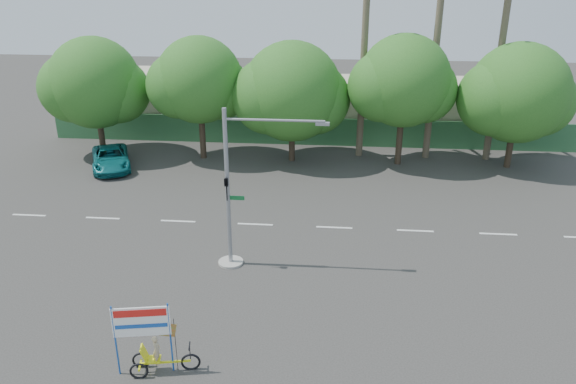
{
  "coord_description": "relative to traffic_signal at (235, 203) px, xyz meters",
  "views": [
    {
      "loc": [
        2.01,
        -17.38,
        12.38
      ],
      "look_at": [
        0.04,
        4.0,
        3.5
      ],
      "focal_mm": 35.0,
      "sensor_mm": 36.0,
      "label": 1
    }
  ],
  "objects": [
    {
      "name": "ground",
      "position": [
        2.2,
        -3.98,
        -2.92
      ],
      "size": [
        120.0,
        120.0,
        0.0
      ],
      "primitive_type": "plane",
      "color": "#33302D",
      "rests_on": "ground"
    },
    {
      "name": "fence",
      "position": [
        2.2,
        17.52,
        -1.92
      ],
      "size": [
        38.0,
        0.08,
        2.0
      ],
      "primitive_type": "cube",
      "color": "#336B3D",
      "rests_on": "ground"
    },
    {
      "name": "building_left",
      "position": [
        -7.8,
        22.02,
        -0.92
      ],
      "size": [
        12.0,
        8.0,
        4.0
      ],
      "primitive_type": "cube",
      "color": "beige",
      "rests_on": "ground"
    },
    {
      "name": "building_right",
      "position": [
        10.2,
        22.02,
        -1.12
      ],
      "size": [
        14.0,
        8.0,
        3.6
      ],
      "primitive_type": "cube",
      "color": "beige",
      "rests_on": "ground"
    },
    {
      "name": "tree_far_left",
      "position": [
        -11.85,
        14.02,
        1.84
      ],
      "size": [
        7.14,
        6.0,
        7.96
      ],
      "color": "#473828",
      "rests_on": "ground"
    },
    {
      "name": "tree_left",
      "position": [
        -4.85,
        14.02,
        2.14
      ],
      "size": [
        6.66,
        5.6,
        8.07
      ],
      "color": "#473828",
      "rests_on": "ground"
    },
    {
      "name": "tree_center",
      "position": [
        1.14,
        14.02,
        1.55
      ],
      "size": [
        7.62,
        6.4,
        7.85
      ],
      "color": "#473828",
      "rests_on": "ground"
    },
    {
      "name": "tree_right",
      "position": [
        8.15,
        14.02,
        2.32
      ],
      "size": [
        6.9,
        5.8,
        8.36
      ],
      "color": "#473828",
      "rests_on": "ground"
    },
    {
      "name": "tree_far_right",
      "position": [
        15.15,
        14.02,
        1.73
      ],
      "size": [
        7.38,
        6.2,
        7.94
      ],
      "color": "#473828",
      "rests_on": "ground"
    },
    {
      "name": "palm_mid",
      "position": [
        14.2,
        15.52,
        6.48
      ],
      "size": [
        3.73,
        3.79,
        15.45
      ],
      "color": "#70604C",
      "rests_on": "ground"
    },
    {
      "name": "palm_short",
      "position": [
        5.7,
        15.52,
        5.94
      ],
      "size": [
        3.73,
        3.79,
        14.45
      ],
      "color": "#70604C",
      "rests_on": "ground"
    },
    {
      "name": "traffic_signal",
      "position": [
        0.0,
        0.0,
        0.0
      ],
      "size": [
        4.72,
        1.1,
        7.0
      ],
      "color": "gray",
      "rests_on": "ground"
    },
    {
      "name": "trike_billboard",
      "position": [
        -1.46,
        -7.19,
        -1.87
      ],
      "size": [
        2.62,
        0.87,
        2.61
      ],
      "rotation": [
        0.0,
        0.0,
        0.19
      ],
      "color": "black",
      "rests_on": "ground"
    },
    {
      "name": "pickup_truck",
      "position": [
        -10.21,
        11.41,
        -2.24
      ],
      "size": [
        4.0,
        5.36,
        1.35
      ],
      "primitive_type": "imported",
      "rotation": [
        0.0,
        0.0,
        0.41
      ],
      "color": "#0F686C",
      "rests_on": "ground"
    }
  ]
}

